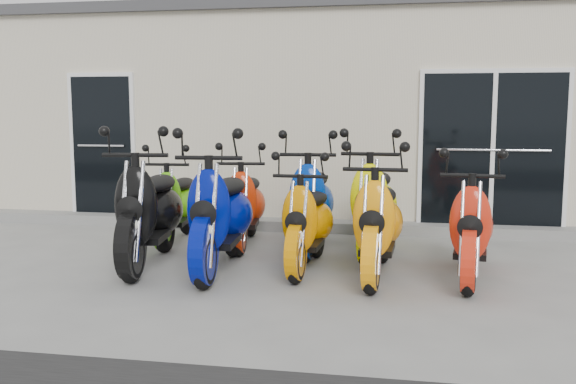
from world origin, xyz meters
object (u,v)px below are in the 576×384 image
(scooter_front_orange_a, at_px, (308,210))
(scooter_back_red, at_px, (245,193))
(scooter_front_red, at_px, (472,213))
(scooter_back_green, at_px, (176,193))
(scooter_front_black, at_px, (149,196))
(scooter_front_orange_b, at_px, (378,208))
(scooter_back_yellow, at_px, (374,190))
(scooter_front_blue, at_px, (220,199))
(scooter_back_blue, at_px, (312,190))

(scooter_front_orange_a, distance_m, scooter_back_red, 1.47)
(scooter_front_red, distance_m, scooter_back_green, 3.86)
(scooter_back_green, height_order, scooter_back_red, scooter_back_red)
(scooter_front_black, height_order, scooter_front_orange_a, scooter_front_black)
(scooter_front_orange_b, relative_size, scooter_back_yellow, 0.94)
(scooter_back_green, bearing_deg, scooter_front_black, -88.25)
(scooter_front_blue, xyz_separation_m, scooter_front_red, (2.65, 0.13, -0.09))
(scooter_front_blue, relative_size, scooter_front_orange_a, 1.19)
(scooter_front_orange_b, relative_size, scooter_back_red, 1.07)
(scooter_back_blue, bearing_deg, scooter_front_orange_b, -55.37)
(scooter_back_blue, relative_size, scooter_back_yellow, 0.99)
(scooter_front_blue, bearing_deg, scooter_back_yellow, 33.83)
(scooter_front_black, height_order, scooter_front_blue, scooter_front_black)
(scooter_front_blue, distance_m, scooter_back_green, 1.69)
(scooter_front_black, distance_m, scooter_back_red, 1.48)
(scooter_front_black, relative_size, scooter_front_blue, 1.01)
(scooter_front_red, distance_m, scooter_back_red, 2.96)
(scooter_back_yellow, bearing_deg, scooter_back_green, -179.75)
(scooter_back_blue, bearing_deg, scooter_front_blue, -126.43)
(scooter_front_black, xyz_separation_m, scooter_front_orange_a, (1.78, 0.15, -0.13))
(scooter_back_blue, bearing_deg, scooter_back_green, 173.44)
(scooter_front_red, xyz_separation_m, scooter_back_red, (-2.70, 1.20, -0.02))
(scooter_back_green, height_order, scooter_back_blue, scooter_back_blue)
(scooter_front_orange_a, relative_size, scooter_back_red, 0.98)
(scooter_front_blue, xyz_separation_m, scooter_back_green, (-1.01, 1.36, -0.13))
(scooter_back_red, height_order, scooter_back_yellow, scooter_back_yellow)
(scooter_front_blue, bearing_deg, scooter_front_red, -0.39)
(scooter_front_orange_b, height_order, scooter_back_red, scooter_front_orange_b)
(scooter_back_yellow, bearing_deg, scooter_front_orange_b, -81.40)
(scooter_front_orange_b, bearing_deg, scooter_front_orange_a, 170.04)
(scooter_back_blue, bearing_deg, scooter_back_red, 170.49)
(scooter_front_orange_b, xyz_separation_m, scooter_back_blue, (-0.87, 1.16, 0.03))
(scooter_front_orange_b, height_order, scooter_back_blue, scooter_back_blue)
(scooter_front_orange_a, xyz_separation_m, scooter_back_red, (-0.98, 1.09, 0.01))
(scooter_front_black, relative_size, scooter_back_red, 1.17)
(scooter_front_orange_b, xyz_separation_m, scooter_back_red, (-1.75, 1.27, -0.05))
(scooter_back_red, bearing_deg, scooter_back_yellow, -11.38)
(scooter_front_black, xyz_separation_m, scooter_back_yellow, (2.45, 1.12, -0.02))
(scooter_back_green, distance_m, scooter_back_blue, 1.84)
(scooter_front_red, height_order, scooter_back_yellow, scooter_back_yellow)
(scooter_front_orange_b, bearing_deg, scooter_front_black, -177.67)
(scooter_front_orange_a, height_order, scooter_back_blue, scooter_back_blue)
(scooter_back_green, xyz_separation_m, scooter_back_blue, (1.83, -0.13, 0.10))
(scooter_front_red, bearing_deg, scooter_front_orange_a, -176.69)
(scooter_front_blue, bearing_deg, scooter_back_green, 123.37)
(scooter_front_blue, xyz_separation_m, scooter_front_orange_a, (0.92, 0.24, -0.12))
(scooter_front_black, bearing_deg, scooter_front_red, -6.63)
(scooter_front_red, xyz_separation_m, scooter_back_blue, (-1.82, 1.09, 0.06))
(scooter_front_orange_a, relative_size, scooter_front_red, 0.96)
(scooter_back_yellow, bearing_deg, scooter_front_orange_a, -121.35)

